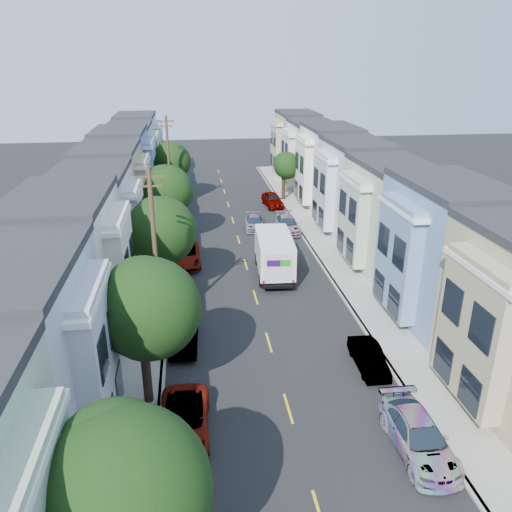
{
  "coord_description": "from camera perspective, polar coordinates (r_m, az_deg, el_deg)",
  "views": [
    {
      "loc": [
        -4.07,
        -25.03,
        15.53
      ],
      "look_at": [
        0.34,
        8.28,
        2.2
      ],
      "focal_mm": 35.0,
      "sensor_mm": 36.0,
      "label": 1
    }
  ],
  "objects": [
    {
      "name": "tree_e",
      "position": [
        58.2,
        -9.77,
        10.58
      ],
      "size": [
        4.45,
        4.45,
        6.92
      ],
      "color": "black",
      "rests_on": "ground"
    },
    {
      "name": "parked_left_c",
      "position": [
        29.45,
        -8.22,
        -8.79
      ],
      "size": [
        1.72,
        4.4,
        1.45
      ],
      "primitive_type": "imported",
      "rotation": [
        0.0,
        0.0,
        -0.04
      ],
      "color": "gray",
      "rests_on": "ground"
    },
    {
      "name": "tree_a",
      "position": [
        15.11,
        -15.08,
        -24.73
      ],
      "size": [
        4.7,
        4.7,
        7.14
      ],
      "color": "black",
      "rests_on": "ground"
    },
    {
      "name": "parked_left_b",
      "position": [
        23.35,
        -8.25,
        -18.16
      ],
      "size": [
        2.41,
        4.9,
        1.34
      ],
      "primitive_type": "imported",
      "rotation": [
        0.0,
        0.0,
        -0.04
      ],
      "color": "#0E083E",
      "rests_on": "ground"
    },
    {
      "name": "road_slab",
      "position": [
        43.12,
        -1.62,
        0.54
      ],
      "size": [
        12.0,
        70.0,
        0.02
      ],
      "primitive_type": "cube",
      "color": "black",
      "rests_on": "ground"
    },
    {
      "name": "sidewalk_right",
      "position": [
        44.4,
        7.86,
        1.06
      ],
      "size": [
        2.6,
        70.0,
        0.15
      ],
      "primitive_type": "cube",
      "color": "gray",
      "rests_on": "ground"
    },
    {
      "name": "tree_far_r",
      "position": [
        58.32,
        3.5,
        10.22
      ],
      "size": [
        3.1,
        3.1,
        5.62
      ],
      "color": "black",
      "rests_on": "ground"
    },
    {
      "name": "curb_right",
      "position": [
        44.08,
        6.22,
        0.98
      ],
      "size": [
        0.3,
        70.0,
        0.15
      ],
      "primitive_type": "cube",
      "color": "gray",
      "rests_on": "ground"
    },
    {
      "name": "parked_right_a",
      "position": [
        23.33,
        18.07,
        -19.01
      ],
      "size": [
        2.07,
        4.92,
        1.47
      ],
      "primitive_type": "imported",
      "rotation": [
        0.0,
        0.0,
        0.0
      ],
      "color": "#4B5159",
      "rests_on": "ground"
    },
    {
      "name": "parked_left_d",
      "position": [
        40.71,
        -8.19,
        0.12
      ],
      "size": [
        2.61,
        5.45,
        1.5
      ],
      "primitive_type": "imported",
      "rotation": [
        0.0,
        0.0,
        0.02
      ],
      "color": "#39080B",
      "rests_on": "ground"
    },
    {
      "name": "fedex_truck",
      "position": [
        37.95,
        2.07,
        0.4
      ],
      "size": [
        2.57,
        6.68,
        3.2
      ],
      "rotation": [
        0.0,
        0.0,
        -0.07
      ],
      "color": "silver",
      "rests_on": "ground"
    },
    {
      "name": "parked_right_c",
      "position": [
        48.08,
        3.59,
        3.64
      ],
      "size": [
        2.02,
        4.76,
        1.42
      ],
      "primitive_type": "imported",
      "rotation": [
        0.0,
        0.0,
        -0.01
      ],
      "color": "black",
      "rests_on": "ground"
    },
    {
      "name": "sidewalk_left",
      "position": [
        43.03,
        -11.4,
        0.14
      ],
      "size": [
        2.6,
        70.0,
        0.15
      ],
      "primitive_type": "cube",
      "color": "gray",
      "rests_on": "ground"
    },
    {
      "name": "parked_right_b",
      "position": [
        27.89,
        12.74,
        -11.28
      ],
      "size": [
        1.38,
        3.74,
        1.24
      ],
      "primitive_type": "imported",
      "rotation": [
        0.0,
        0.0,
        -0.02
      ],
      "color": "white",
      "rests_on": "ground"
    },
    {
      "name": "centerline",
      "position": [
        43.13,
        -1.62,
        0.52
      ],
      "size": [
        0.12,
        70.0,
        0.01
      ],
      "primitive_type": "cube",
      "color": "gold",
      "rests_on": "ground"
    },
    {
      "name": "townhouse_row_left",
      "position": [
        43.51,
        -16.38,
        -0.19
      ],
      "size": [
        5.0,
        70.0,
        8.5
      ],
      "primitive_type": "cube",
      "color": "#AEC0A2",
      "rests_on": "ground"
    },
    {
      "name": "ground",
      "position": [
        29.73,
        1.47,
        -9.86
      ],
      "size": [
        160.0,
        160.0,
        0.0
      ],
      "primitive_type": "plane",
      "color": "black",
      "rests_on": "ground"
    },
    {
      "name": "townhouse_row_right",
      "position": [
        45.55,
        12.47,
        1.18
      ],
      "size": [
        5.0,
        70.0,
        8.5
      ],
      "primitive_type": "cube",
      "color": "#AEC0A2",
      "rests_on": "ground"
    },
    {
      "name": "tree_d",
      "position": [
        44.4,
        -10.28,
        7.3
      ],
      "size": [
        4.56,
        4.56,
        7.09
      ],
      "color": "black",
      "rests_on": "ground"
    },
    {
      "name": "tree_c",
      "position": [
        34.08,
        -10.91,
        2.76
      ],
      "size": [
        4.7,
        4.7,
        7.1
      ],
      "color": "black",
      "rests_on": "ground"
    },
    {
      "name": "curb_left",
      "position": [
        42.95,
        -9.67,
        0.23
      ],
      "size": [
        0.3,
        70.0,
        0.15
      ],
      "primitive_type": "cube",
      "color": "gray",
      "rests_on": "ground"
    },
    {
      "name": "tree_b",
      "position": [
        22.99,
        -12.33,
        -5.96
      ],
      "size": [
        4.7,
        4.7,
        7.44
      ],
      "color": "black",
      "rests_on": "ground"
    },
    {
      "name": "parked_right_d",
      "position": [
        56.34,
        1.9,
        6.44
      ],
      "size": [
        2.24,
        4.89,
        1.54
      ],
      "primitive_type": "imported",
      "rotation": [
        0.0,
        0.0,
        0.09
      ],
      "color": "black",
      "rests_on": "ground"
    },
    {
      "name": "utility_pole_far",
      "position": [
        54.08,
        -9.92,
        10.26
      ],
      "size": [
        1.6,
        0.26,
        10.0
      ],
      "color": "#42301E",
      "rests_on": "ground"
    },
    {
      "name": "lead_sedan",
      "position": [
        48.78,
        -0.19,
        3.83
      ],
      "size": [
        2.08,
        4.21,
        1.22
      ],
      "primitive_type": "imported",
      "rotation": [
        0.0,
        0.0,
        -0.09
      ],
      "color": "black",
      "rests_on": "ground"
    },
    {
      "name": "utility_pole_near",
      "position": [
        29.04,
        -11.44,
        0.25
      ],
      "size": [
        1.6,
        0.26,
        10.0
      ],
      "color": "#42301E",
      "rests_on": "ground"
    }
  ]
}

